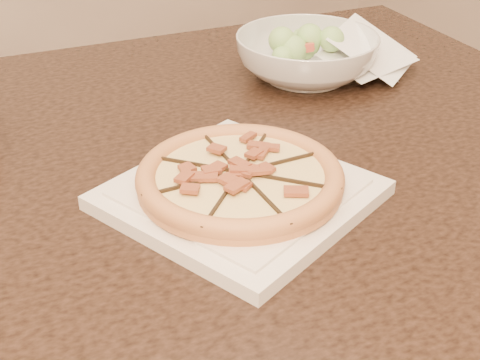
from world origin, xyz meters
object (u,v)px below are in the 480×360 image
Objects in this scene: plate at (240,194)px; dining_table at (113,228)px; salad_bowl at (307,57)px; pizza at (240,177)px.

dining_table is at bearing 128.34° from plate.
dining_table is at bearing -160.20° from salad_bowl.
plate is 1.43× the size of pizza.
salad_bowl reaches higher than dining_table.
plate is (0.12, -0.15, 0.10)m from dining_table.
salad_bowl reaches higher than pizza.
dining_table is at bearing 128.34° from pizza.
dining_table is 0.22m from plate.
pizza is at bearing 137.56° from plate.
pizza is 1.04× the size of salad_bowl.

